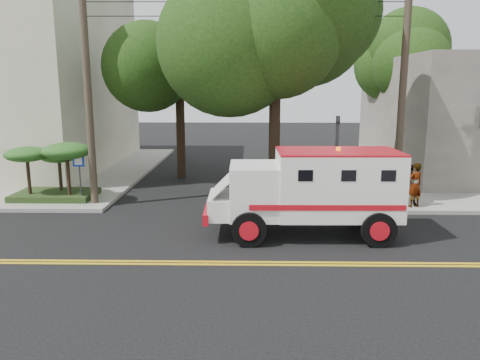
{
  "coord_description": "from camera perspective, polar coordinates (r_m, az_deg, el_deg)",
  "views": [
    {
      "loc": [
        0.5,
        -11.87,
        4.67
      ],
      "look_at": [
        0.21,
        3.44,
        1.6
      ],
      "focal_mm": 35.0,
      "sensor_mm": 36.0,
      "label": 1
    }
  ],
  "objects": [
    {
      "name": "tree_left",
      "position": [
        23.89,
        -6.75,
        13.81
      ],
      "size": [
        4.48,
        4.2,
        7.7
      ],
      "color": "black",
      "rests_on": "ground"
    },
    {
      "name": "tree_main",
      "position": [
        18.31,
        5.92,
        19.22
      ],
      "size": [
        6.08,
        5.7,
        9.85
      ],
      "color": "black",
      "rests_on": "ground"
    },
    {
      "name": "traffic_signal",
      "position": [
        17.95,
        11.7,
        3.27
      ],
      "size": [
        0.15,
        0.18,
        3.6
      ],
      "color": "#3F3F42",
      "rests_on": "ground"
    },
    {
      "name": "palm_planter",
      "position": [
        20.35,
        -21.88,
        1.97
      ],
      "size": [
        3.52,
        2.63,
        2.36
      ],
      "color": "#1E3314",
      "rests_on": "sidewalk_nw"
    },
    {
      "name": "accessibility_sign",
      "position": [
        19.53,
        -18.99,
        0.97
      ],
      "size": [
        0.45,
        0.1,
        2.02
      ],
      "color": "#3F3F42",
      "rests_on": "ground"
    },
    {
      "name": "ground",
      "position": [
        12.77,
        -1.24,
        -10.13
      ],
      "size": [
        100.0,
        100.0,
        0.0
      ],
      "primitive_type": "plane",
      "color": "black",
      "rests_on": "ground"
    },
    {
      "name": "pedestrian_a",
      "position": [
        18.92,
        20.55,
        -0.59
      ],
      "size": [
        0.73,
        0.62,
        1.7
      ],
      "primitive_type": "imported",
      "rotation": [
        0.0,
        0.0,
        3.56
      ],
      "color": "gray",
      "rests_on": "sidewalk_ne"
    },
    {
      "name": "utility_pole_right",
      "position": [
        18.98,
        19.21,
        10.21
      ],
      "size": [
        0.28,
        0.28,
        9.0
      ],
      "primitive_type": "cylinder",
      "color": "#382D23",
      "rests_on": "ground"
    },
    {
      "name": "pedestrian_b",
      "position": [
        19.14,
        19.77,
        -0.53
      ],
      "size": [
        0.82,
        0.66,
        1.61
      ],
      "primitive_type": "imported",
      "rotation": [
        0.0,
        0.0,
        3.07
      ],
      "color": "gray",
      "rests_on": "sidewalk_ne"
    },
    {
      "name": "armored_truck",
      "position": [
        14.81,
        8.78,
        -0.94
      ],
      "size": [
        6.04,
        2.51,
        2.73
      ],
      "rotation": [
        0.0,
        0.0,
        0.01
      ],
      "color": "white",
      "rests_on": "ground"
    },
    {
      "name": "utility_pole_left",
      "position": [
        18.88,
        -18.05,
        10.28
      ],
      "size": [
        0.28,
        0.28,
        9.0
      ],
      "primitive_type": "cylinder",
      "color": "#382D23",
      "rests_on": "ground"
    },
    {
      "name": "tree_right",
      "position": [
        28.91,
        18.41,
        13.6
      ],
      "size": [
        4.8,
        4.5,
        8.2
      ],
      "color": "black",
      "rests_on": "ground"
    }
  ]
}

